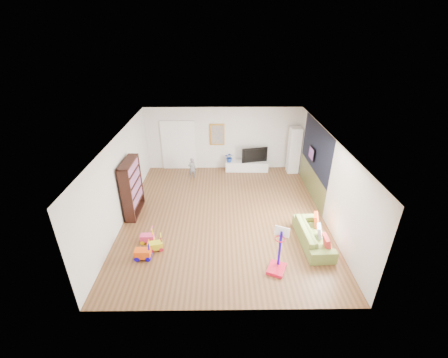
{
  "coord_description": "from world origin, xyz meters",
  "views": [
    {
      "loc": [
        -0.1,
        -8.34,
        5.66
      ],
      "look_at": [
        0.0,
        0.4,
        1.15
      ],
      "focal_mm": 24.0,
      "sensor_mm": 36.0,
      "label": 1
    }
  ],
  "objects_px": {
    "media_console": "(247,166)",
    "bookshelf": "(132,188)",
    "sofa": "(313,235)",
    "basketball_hoop": "(278,251)"
  },
  "relations": [
    {
      "from": "media_console",
      "to": "sofa",
      "type": "distance_m",
      "value": 5.14
    },
    {
      "from": "media_console",
      "to": "sofa",
      "type": "bearing_deg",
      "value": -70.92
    },
    {
      "from": "media_console",
      "to": "bookshelf",
      "type": "xyz_separation_m",
      "value": [
        -4.02,
        -3.23,
        0.73
      ]
    },
    {
      "from": "basketball_hoop",
      "to": "sofa",
      "type": "bearing_deg",
      "value": 65.77
    },
    {
      "from": "bookshelf",
      "to": "basketball_hoop",
      "type": "distance_m",
      "value": 5.15
    },
    {
      "from": "media_console",
      "to": "bookshelf",
      "type": "relative_size",
      "value": 0.97
    },
    {
      "from": "sofa",
      "to": "basketball_hoop",
      "type": "height_order",
      "value": "basketball_hoop"
    },
    {
      "from": "bookshelf",
      "to": "sofa",
      "type": "relative_size",
      "value": 1.0
    },
    {
      "from": "bookshelf",
      "to": "sofa",
      "type": "bearing_deg",
      "value": -16.28
    },
    {
      "from": "bookshelf",
      "to": "basketball_hoop",
      "type": "relative_size",
      "value": 1.5
    }
  ]
}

